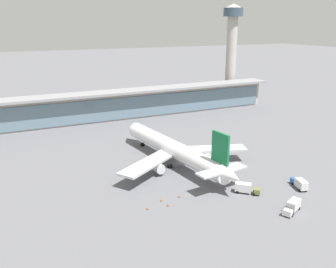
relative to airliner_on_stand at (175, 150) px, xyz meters
name	(u,v)px	position (x,y,z in m)	size (l,w,h in m)	color
ground_plane	(180,163)	(2.29, 0.42, -5.70)	(1200.00, 1200.00, 0.00)	slate
airliner_on_stand	(175,150)	(0.00, 0.00, 0.00)	(51.91, 67.96, 18.10)	white
service_truck_near_nose_blue	(300,183)	(25.72, -34.20, -4.01)	(4.36, 7.65, 3.10)	#234C9E
service_truck_under_wing_olive	(246,188)	(8.67, -29.70, -4.01)	(6.89, 6.68, 3.10)	olive
service_truck_mid_apron_white	(293,206)	(13.05, -44.32, -4.01)	(7.59, 5.14, 3.10)	silver
terminal_building	(118,104)	(2.29, 71.92, 2.17)	(183.60, 12.80, 15.20)	#B2ADA3
control_tower	(232,45)	(81.41, 83.68, 29.83)	(12.00, 12.00, 64.97)	#B2ADA3
safety_cone_alpha	(147,208)	(-21.67, -26.00, -5.38)	(0.62, 0.62, 0.70)	orange
safety_cone_bravo	(179,196)	(-10.52, -23.36, -5.38)	(0.62, 0.62, 0.70)	orange
safety_cone_charlie	(168,205)	(-15.82, -26.75, -5.38)	(0.62, 0.62, 0.70)	orange
safety_cone_delta	(161,200)	(-16.19, -23.28, -5.38)	(0.62, 0.62, 0.70)	orange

